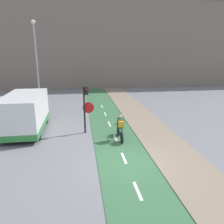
{
  "coord_description": "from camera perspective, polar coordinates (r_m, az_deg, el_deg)",
  "views": [
    {
      "loc": [
        -1.88,
        -8.52,
        4.79
      ],
      "look_at": [
        0.0,
        4.29,
        1.2
      ],
      "focal_mm": 35.0,
      "sensor_mm": 36.0,
      "label": 1
    }
  ],
  "objects": [
    {
      "name": "van",
      "position": [
        14.31,
        -21.72,
        -0.41
      ],
      "size": [
        2.14,
        4.65,
        2.31
      ],
      "color": "white",
      "rests_on": "ground_plane"
    },
    {
      "name": "traffic_light_pole",
      "position": [
        12.99,
        -6.87,
        2.0
      ],
      "size": [
        0.67,
        0.25,
        2.86
      ],
      "color": "black",
      "rests_on": "ground_plane"
    },
    {
      "name": "building_row_background",
      "position": [
        31.35,
        -5.14,
        17.46
      ],
      "size": [
        60.0,
        5.2,
        11.75
      ],
      "color": "slate",
      "rests_on": "ground_plane"
    },
    {
      "name": "street_lamp_far",
      "position": [
        19.94,
        -19.21,
        13.58
      ],
      "size": [
        0.36,
        0.36,
        7.27
      ],
      "color": "gray",
      "rests_on": "ground_plane"
    },
    {
      "name": "cyclist_near",
      "position": [
        12.15,
        2.15,
        -4.16
      ],
      "size": [
        0.46,
        1.75,
        1.47
      ],
      "color": "black",
      "rests_on": "ground_plane"
    },
    {
      "name": "sidewalk_strip",
      "position": [
        10.68,
        17.04,
        -11.73
      ],
      "size": [
        2.4,
        60.0,
        0.05
      ],
      "color": "gray",
      "rests_on": "ground_plane"
    },
    {
      "name": "ground_plane",
      "position": [
        9.95,
        3.68,
        -13.32
      ],
      "size": [
        120.0,
        120.0,
        0.0
      ],
      "primitive_type": "plane",
      "color": "gray"
    },
    {
      "name": "bike_lane",
      "position": [
        9.95,
        3.68,
        -13.25
      ],
      "size": [
        2.54,
        60.0,
        0.02
      ],
      "color": "#3D7047",
      "rests_on": "ground_plane"
    }
  ]
}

